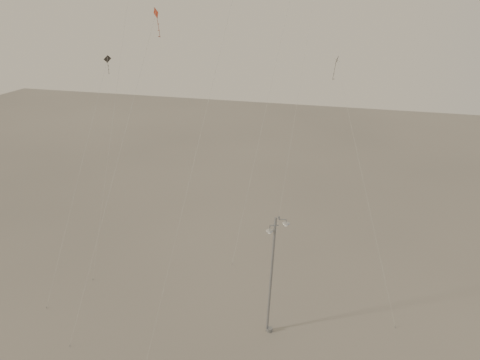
# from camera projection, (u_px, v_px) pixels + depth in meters

# --- Properties ---
(ground) EXTENTS (160.00, 160.00, 0.00)m
(ground) POSITION_uv_depth(u_px,v_px,m) (224.00, 358.00, 32.52)
(ground) COLOR gray
(ground) RESTS_ON ground
(street_lamp) EXTENTS (1.57, 0.84, 9.67)m
(street_lamp) POSITION_uv_depth(u_px,v_px,m) (272.00, 273.00, 33.14)
(street_lamp) COLOR #989BA0
(street_lamp) RESTS_ON ground
(kite_1) EXTENTS (5.21, 9.30, 27.55)m
(kite_1) POSITION_uv_depth(u_px,v_px,m) (226.00, 30.00, 28.84)
(kite_1) COLOR black
(kite_1) RESTS_ON ground
(kite_3) EXTENTS (5.87, 6.33, 22.78)m
(kite_3) POSITION_uv_depth(u_px,v_px,m) (132.00, 109.00, 30.42)
(kite_3) COLOR maroon
(kite_3) RESTS_ON ground
(kite_4) EXTENTS (6.55, 6.79, 19.14)m
(kite_4) POSITION_uv_depth(u_px,v_px,m) (351.00, 129.00, 35.69)
(kite_4) COLOR black
(kite_4) RESTS_ON ground
(kite_5) EXTENTS (2.16, 9.00, 25.78)m
(kite_5) POSITION_uv_depth(u_px,v_px,m) (309.00, 30.00, 42.50)
(kite_5) COLOR #AB481C
(kite_5) RESTS_ON ground
(kite_6) EXTENTS (3.07, 8.80, 18.96)m
(kite_6) POSITION_uv_depth(u_px,v_px,m) (91.00, 127.00, 37.71)
(kite_6) COLOR black
(kite_6) RESTS_ON ground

